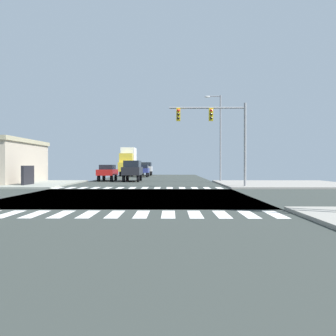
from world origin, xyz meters
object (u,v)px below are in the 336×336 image
Objects in this scene: box_truck_queued_1 at (128,161)px; sedan_leading_2 at (108,171)px; traffic_signal_mast at (216,125)px; suv_farside_2 at (147,168)px; street_lamp at (218,131)px; sedan_crossing_1 at (143,170)px; suv_nearside_1 at (132,169)px.

sedan_leading_2 is (0.00, -18.93, -1.45)m from box_truck_queued_1.
traffic_signal_mast reaches higher than suv_farside_2.
street_lamp is 2.16× the size of sedan_crossing_1.
suv_nearside_1 is 3.14m from sedan_leading_2.
street_lamp is 10.48m from suv_nearside_1.
sedan_crossing_1 is 6.36m from box_truck_queued_1.
street_lamp is 1.29× the size of box_truck_queued_1.
box_truck_queued_1 is at bearing 119.49° from street_lamp.
suv_nearside_1 is 0.64× the size of box_truck_queued_1.
traffic_signal_mast is 8.82m from street_lamp.
box_truck_queued_1 is (-3.00, 5.42, 1.45)m from sedan_crossing_1.
suv_nearside_1 is (-8.01, 10.84, -3.67)m from traffic_signal_mast.
traffic_signal_mast is at bearing 109.76° from box_truck_queued_1.
suv_farside_2 is 0.64× the size of box_truck_queued_1.
street_lamp is 2.16× the size of sedan_leading_2.
sedan_crossing_1 is at bearing -90.00° from suv_nearside_1.
traffic_signal_mast is at bearing -99.21° from street_lamp.
sedan_leading_2 is (-3.00, -21.29, -0.28)m from suv_farside_2.
suv_farside_2 is at bearing -141.80° from box_truck_queued_1.
suv_nearside_1 reaches higher than sedan_crossing_1.
traffic_signal_mast is 0.96× the size of box_truck_queued_1.
street_lamp is 13.50m from sedan_leading_2.
sedan_leading_2 is (-11.01, 11.73, -3.95)m from traffic_signal_mast.
suv_farside_2 is 21.51m from sedan_leading_2.
box_truck_queued_1 is at bearing -81.39° from suv_nearside_1.
sedan_leading_2 is at bearing 77.49° from sedan_crossing_1.
traffic_signal_mast is 26.78m from sedan_crossing_1.
suv_farside_2 is at bearing -90.00° from suv_nearside_1.
suv_nearside_1 is at bearing 126.48° from traffic_signal_mast.
street_lamp is 2.02× the size of suv_nearside_1.
traffic_signal_mast is at bearing 103.64° from suv_farside_2.
traffic_signal_mast reaches higher than box_truck_queued_1.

